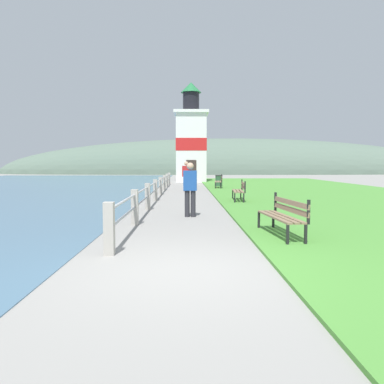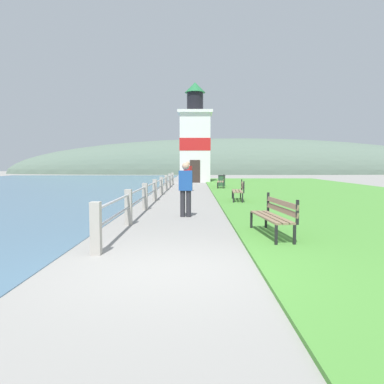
{
  "view_description": "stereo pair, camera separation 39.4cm",
  "coord_description": "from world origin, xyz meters",
  "px_view_note": "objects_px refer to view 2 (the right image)",
  "views": [
    {
      "loc": [
        0.05,
        -5.66,
        1.64
      ],
      "look_at": [
        0.32,
        12.24,
        0.3
      ],
      "focal_mm": 35.0,
      "sensor_mm": 36.0,
      "label": 1
    },
    {
      "loc": [
        0.45,
        -5.66,
        1.64
      ],
      "look_at": [
        0.32,
        12.24,
        0.3
      ],
      "focal_mm": 35.0,
      "sensor_mm": 36.0,
      "label": 2
    }
  ],
  "objects_px": {
    "park_bench_midway": "(239,189)",
    "person_by_railing": "(188,175)",
    "person_strolling": "(186,188)",
    "park_bench_near": "(275,214)",
    "trash_bin": "(222,181)",
    "lighthouse": "(195,141)",
    "park_bench_far": "(222,181)"
  },
  "relations": [
    {
      "from": "park_bench_midway",
      "to": "park_bench_far",
      "type": "height_order",
      "value": "same"
    },
    {
      "from": "park_bench_near",
      "to": "person_by_railing",
      "type": "height_order",
      "value": "person_by_railing"
    },
    {
      "from": "park_bench_near",
      "to": "person_strolling",
      "type": "relative_size",
      "value": 1.21
    },
    {
      "from": "lighthouse",
      "to": "park_bench_near",
      "type": "bearing_deg",
      "value": -86.18
    },
    {
      "from": "park_bench_far",
      "to": "person_by_railing",
      "type": "xyz_separation_m",
      "value": [
        -2.22,
        -2.5,
        0.44
      ]
    },
    {
      "from": "park_bench_midway",
      "to": "person_strolling",
      "type": "relative_size",
      "value": 1.15
    },
    {
      "from": "lighthouse",
      "to": "person_strolling",
      "type": "relative_size",
      "value": 5.35
    },
    {
      "from": "person_strolling",
      "to": "person_by_railing",
      "type": "distance_m",
      "value": 10.98
    },
    {
      "from": "park_bench_near",
      "to": "person_by_railing",
      "type": "bearing_deg",
      "value": -87.01
    },
    {
      "from": "park_bench_near",
      "to": "trash_bin",
      "type": "distance_m",
      "value": 18.79
    },
    {
      "from": "park_bench_far",
      "to": "park_bench_near",
      "type": "bearing_deg",
      "value": 94.14
    },
    {
      "from": "trash_bin",
      "to": "person_by_railing",
      "type": "bearing_deg",
      "value": -117.72
    },
    {
      "from": "park_bench_near",
      "to": "person_by_railing",
      "type": "distance_m",
      "value": 14.46
    },
    {
      "from": "person_by_railing",
      "to": "trash_bin",
      "type": "bearing_deg",
      "value": 1.99
    },
    {
      "from": "park_bench_near",
      "to": "person_strolling",
      "type": "xyz_separation_m",
      "value": [
        -2.06,
        3.31,
        0.37
      ]
    },
    {
      "from": "person_by_railing",
      "to": "lighthouse",
      "type": "bearing_deg",
      "value": 27.6
    },
    {
      "from": "park_bench_midway",
      "to": "trash_bin",
      "type": "relative_size",
      "value": 2.3
    },
    {
      "from": "park_bench_near",
      "to": "lighthouse",
      "type": "height_order",
      "value": "lighthouse"
    },
    {
      "from": "person_strolling",
      "to": "park_bench_near",
      "type": "bearing_deg",
      "value": -144.53
    },
    {
      "from": "person_by_railing",
      "to": "trash_bin",
      "type": "height_order",
      "value": "person_by_railing"
    },
    {
      "from": "park_bench_near",
      "to": "person_by_railing",
      "type": "xyz_separation_m",
      "value": [
        -2.18,
        14.29,
        0.43
      ]
    },
    {
      "from": "park_bench_midway",
      "to": "person_by_railing",
      "type": "relative_size",
      "value": 1.07
    },
    {
      "from": "park_bench_midway",
      "to": "park_bench_far",
      "type": "relative_size",
      "value": 1.06
    },
    {
      "from": "park_bench_midway",
      "to": "person_by_railing",
      "type": "bearing_deg",
      "value": -65.28
    },
    {
      "from": "person_strolling",
      "to": "park_bench_midway",
      "type": "bearing_deg",
      "value": -21.97
    },
    {
      "from": "park_bench_midway",
      "to": "lighthouse",
      "type": "distance_m",
      "value": 18.59
    },
    {
      "from": "park_bench_midway",
      "to": "person_strolling",
      "type": "bearing_deg",
      "value": 68.87
    },
    {
      "from": "park_bench_midway",
      "to": "lighthouse",
      "type": "relative_size",
      "value": 0.21
    },
    {
      "from": "person_strolling",
      "to": "trash_bin",
      "type": "height_order",
      "value": "person_strolling"
    },
    {
      "from": "park_bench_near",
      "to": "park_bench_far",
      "type": "height_order",
      "value": "same"
    },
    {
      "from": "person_by_railing",
      "to": "trash_bin",
      "type": "distance_m",
      "value": 5.11
    },
    {
      "from": "park_bench_near",
      "to": "park_bench_midway",
      "type": "xyz_separation_m",
      "value": [
        0.16,
        7.94,
        -0.0
      ]
    }
  ]
}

